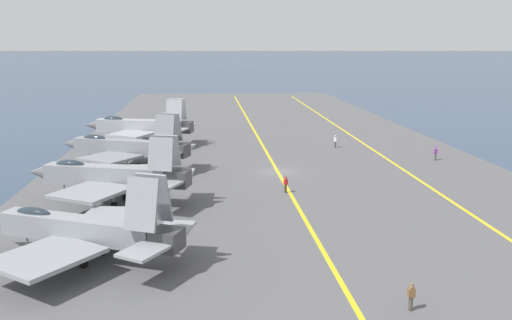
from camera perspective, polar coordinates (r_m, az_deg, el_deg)
name	(u,v)px	position (r m, az deg, el deg)	size (l,w,h in m)	color
ground_plane	(278,175)	(62.34, 2.30, -1.60)	(2000.00, 2000.00, 0.00)	#2D425B
carrier_deck	(278,173)	(62.29, 2.30, -1.42)	(197.65, 53.67, 0.40)	#565659
deck_stripe_foul_line	(402,169)	(65.83, 15.14, -0.92)	(177.88, 0.36, 0.01)	yellow
deck_stripe_centerline	(278,172)	(62.25, 2.30, -1.24)	(177.88, 0.36, 0.01)	yellow
parked_jet_nearest	(83,229)	(38.56, -17.79, -6.98)	(13.87, 15.38, 6.36)	gray
parked_jet_second	(110,176)	(51.02, -15.11, -1.59)	(13.58, 15.76, 6.50)	gray
parked_jet_third	(126,147)	(64.60, -13.55, 1.33)	(12.82, 16.35, 6.77)	gray
parked_jet_fourth	(140,126)	(80.16, -12.14, 3.51)	(12.64, 16.34, 6.74)	#9EA3A8
crew_brown_vest	(411,295)	(31.90, 16.02, -13.54)	(0.28, 0.39, 1.63)	#4C473D
crew_purple_vest	(436,153)	(71.80, 18.39, 0.73)	(0.29, 0.40, 1.72)	#4C473D
crew_red_vest	(286,184)	(53.44, 3.14, -2.51)	(0.45, 0.45, 1.68)	#383328
crew_white_vest	(335,141)	(77.08, 8.35, 2.01)	(0.43, 0.46, 1.78)	#4C473D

